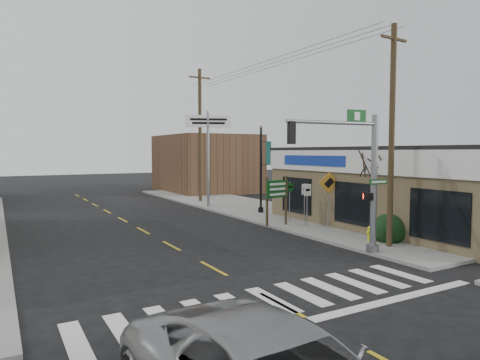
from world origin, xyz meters
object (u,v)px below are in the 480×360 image
dance_center_sign (208,135)px  traffic_signal_pole (362,168)px  guide_sign (277,194)px  lamp_post (262,161)px  utility_pole_near (392,134)px  utility_pole_far (200,134)px  fire_hydrant (370,233)px  bare_tree (375,157)px

dance_center_sign → traffic_signal_pole: bearing=-70.3°
guide_sign → lamp_post: size_ratio=0.46×
guide_sign → lamp_post: lamp_post is taller
utility_pole_near → utility_pole_far: utility_pole_far is taller
fire_hydrant → utility_pole_near: bearing=-92.8°
traffic_signal_pole → dance_center_sign: (0.94, 15.31, 1.80)m
traffic_signal_pole → fire_hydrant: traffic_signal_pole is taller
dance_center_sign → bare_tree: size_ratio=1.46×
bare_tree → utility_pole_far: 16.85m
dance_center_sign → bare_tree: (1.98, -13.21, -1.44)m
bare_tree → utility_pole_far: (-0.98, 16.74, 1.64)m
guide_sign → fire_hydrant: (1.25, -5.19, -1.31)m
traffic_signal_pole → lamp_post: size_ratio=0.96×
guide_sign → bare_tree: size_ratio=0.56×
lamp_post → bare_tree: (0.22, -9.05, 0.33)m
bare_tree → utility_pole_near: 2.25m
utility_pole_near → utility_pole_far: bearing=85.4°
bare_tree → utility_pole_near: size_ratio=0.51×
utility_pole_near → utility_pole_far: size_ratio=0.87×
traffic_signal_pole → fire_hydrant: (1.99, 1.43, -2.87)m
traffic_signal_pole → lamp_post: (2.70, 11.16, 0.03)m
fire_hydrant → utility_pole_far: bearing=90.2°
dance_center_sign → guide_sign: bearing=-68.1°
bare_tree → utility_pole_far: size_ratio=0.45×
utility_pole_near → utility_pole_far: 18.53m
fire_hydrant → utility_pole_far: size_ratio=0.06×
guide_sign → lamp_post: bearing=58.4°
dance_center_sign → fire_hydrant: bearing=-62.5°
guide_sign → utility_pole_near: utility_pole_near is taller
traffic_signal_pole → dance_center_sign: dance_center_sign is taller
bare_tree → dance_center_sign: bearing=98.5°
guide_sign → dance_center_sign: dance_center_sign is taller
fire_hydrant → lamp_post: 10.18m
traffic_signal_pole → dance_center_sign: size_ratio=0.81×
traffic_signal_pole → guide_sign: 6.84m
utility_pole_near → dance_center_sign: bearing=89.2°
guide_sign → fire_hydrant: bearing=-84.6°
utility_pole_far → dance_center_sign: bearing=-107.2°
lamp_post → bare_tree: 9.06m
lamp_post → dance_center_sign: 4.85m
guide_sign → lamp_post: (1.96, 4.54, 1.59)m
guide_sign → fire_hydrant: guide_sign is taller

